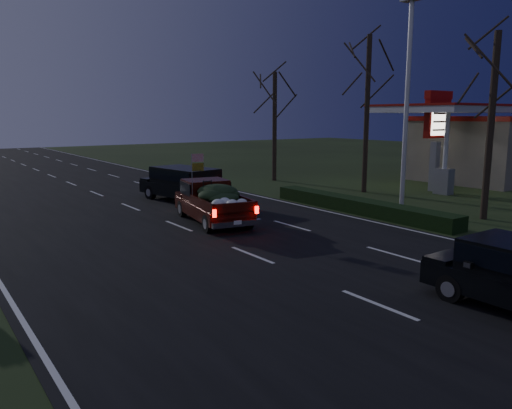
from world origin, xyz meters
TOP-DOWN VIEW (x-y plane):
  - ground at (0.00, 0.00)m, footprint 120.00×120.00m
  - road_asphalt at (0.00, 0.00)m, footprint 14.00×120.00m
  - hedge_row at (7.80, 3.00)m, footprint 1.00×10.00m
  - light_pole at (9.50, 2.00)m, footprint 0.50×0.90m
  - gas_price_pylon at (16.00, 4.99)m, footprint 2.00×0.41m
  - gas_station_building at (24.00, 6.00)m, footprint 10.00×7.00m
  - gas_canopy at (18.00, 6.00)m, footprint 7.10×6.10m
  - bare_tree_near at (11.00, -1.00)m, footprint 3.60×3.60m
  - bare_tree_mid at (12.50, 7.00)m, footprint 3.60×3.60m
  - bare_tree_far at (11.50, 14.00)m, footprint 3.60×3.60m
  - pickup_truck at (1.48, 4.92)m, footprint 2.60×4.95m
  - lead_suv at (2.84, 10.06)m, footprint 2.72×5.04m

SIDE VIEW (x-z plane):
  - ground at x=0.00m, z-range 0.00..0.00m
  - road_asphalt at x=0.00m, z-range 0.00..0.02m
  - hedge_row at x=7.80m, z-range 0.00..0.60m
  - pickup_truck at x=1.48m, z-range -0.31..2.16m
  - lead_suv at x=2.84m, z-range 0.35..1.73m
  - gas_station_building at x=24.00m, z-range 0.00..4.00m
  - gas_price_pylon at x=16.00m, z-range 0.98..6.56m
  - gas_canopy at x=18.00m, z-range 1.91..6.79m
  - bare_tree_far at x=11.50m, z-range 1.73..8.73m
  - light_pole at x=9.50m, z-range 0.90..10.06m
  - bare_tree_near at x=11.00m, z-range 1.85..9.35m
  - bare_tree_mid at x=12.50m, z-range 2.10..10.60m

